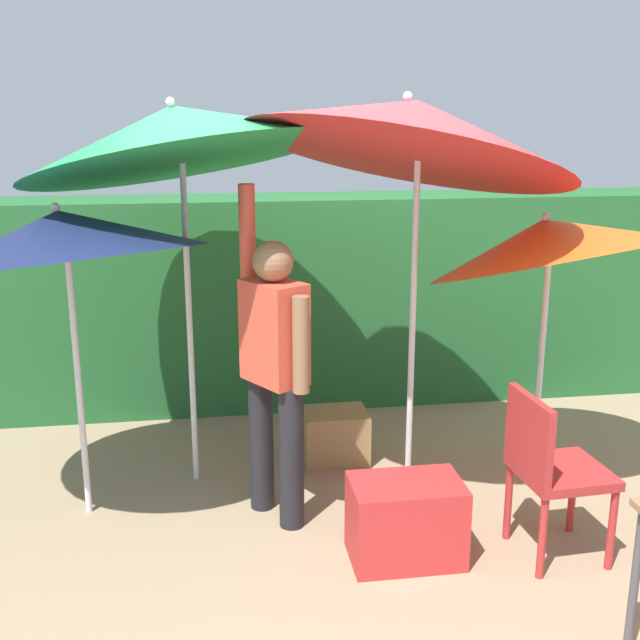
{
  "coord_description": "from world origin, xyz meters",
  "views": [
    {
      "loc": [
        -0.63,
        -3.89,
        2.22
      ],
      "look_at": [
        0.0,
        0.3,
        1.1
      ],
      "focal_mm": 42.95,
      "sensor_mm": 36.0,
      "label": 1
    }
  ],
  "objects_px": {
    "umbrella_rainbow": "(413,130)",
    "cooler_box": "(406,521)",
    "crate_cardboard": "(335,436)",
    "chair_plastic": "(550,465)",
    "person_vendor": "(275,361)",
    "umbrella_yellow": "(62,236)",
    "umbrella_orange": "(176,135)",
    "umbrella_navy": "(547,241)"
  },
  "relations": [
    {
      "from": "person_vendor",
      "to": "crate_cardboard",
      "type": "relative_size",
      "value": 4.43
    },
    {
      "from": "umbrella_rainbow",
      "to": "umbrella_navy",
      "type": "distance_m",
      "value": 1.03
    },
    {
      "from": "umbrella_rainbow",
      "to": "chair_plastic",
      "type": "distance_m",
      "value": 1.91
    },
    {
      "from": "umbrella_orange",
      "to": "cooler_box",
      "type": "xyz_separation_m",
      "value": [
        1.1,
        -1.06,
        -1.92
      ]
    },
    {
      "from": "chair_plastic",
      "to": "crate_cardboard",
      "type": "xyz_separation_m",
      "value": [
        -0.89,
        1.29,
        -0.34
      ]
    },
    {
      "from": "chair_plastic",
      "to": "cooler_box",
      "type": "height_order",
      "value": "chair_plastic"
    },
    {
      "from": "umbrella_orange",
      "to": "crate_cardboard",
      "type": "relative_size",
      "value": 6.07
    },
    {
      "from": "umbrella_rainbow",
      "to": "umbrella_yellow",
      "type": "bearing_deg",
      "value": 178.98
    },
    {
      "from": "umbrella_orange",
      "to": "cooler_box",
      "type": "distance_m",
      "value": 2.45
    },
    {
      "from": "umbrella_rainbow",
      "to": "umbrella_orange",
      "type": "distance_m",
      "value": 1.32
    },
    {
      "from": "umbrella_rainbow",
      "to": "cooler_box",
      "type": "bearing_deg",
      "value": -103.37
    },
    {
      "from": "umbrella_yellow",
      "to": "person_vendor",
      "type": "height_order",
      "value": "umbrella_yellow"
    },
    {
      "from": "umbrella_navy",
      "to": "crate_cardboard",
      "type": "distance_m",
      "value": 1.85
    },
    {
      "from": "chair_plastic",
      "to": "cooler_box",
      "type": "xyz_separation_m",
      "value": [
        -0.73,
        0.08,
        -0.3
      ]
    },
    {
      "from": "umbrella_navy",
      "to": "chair_plastic",
      "type": "distance_m",
      "value": 1.32
    },
    {
      "from": "crate_cardboard",
      "to": "umbrella_rainbow",
      "type": "bearing_deg",
      "value": -57.13
    },
    {
      "from": "umbrella_orange",
      "to": "umbrella_navy",
      "type": "distance_m",
      "value": 2.21
    },
    {
      "from": "umbrella_rainbow",
      "to": "chair_plastic",
      "type": "height_order",
      "value": "umbrella_rainbow"
    },
    {
      "from": "umbrella_rainbow",
      "to": "umbrella_navy",
      "type": "bearing_deg",
      "value": 0.64
    },
    {
      "from": "umbrella_orange",
      "to": "person_vendor",
      "type": "bearing_deg",
      "value": -46.87
    },
    {
      "from": "person_vendor",
      "to": "umbrella_yellow",
      "type": "bearing_deg",
      "value": 169.88
    },
    {
      "from": "person_vendor",
      "to": "chair_plastic",
      "type": "height_order",
      "value": "person_vendor"
    },
    {
      "from": "umbrella_navy",
      "to": "cooler_box",
      "type": "relative_size",
      "value": 3.37
    },
    {
      "from": "umbrella_navy",
      "to": "umbrella_yellow",
      "type": "bearing_deg",
      "value": 179.48
    },
    {
      "from": "crate_cardboard",
      "to": "chair_plastic",
      "type": "bearing_deg",
      "value": -55.41
    },
    {
      "from": "umbrella_orange",
      "to": "crate_cardboard",
      "type": "bearing_deg",
      "value": 9.19
    },
    {
      "from": "umbrella_yellow",
      "to": "person_vendor",
      "type": "bearing_deg",
      "value": -10.12
    },
    {
      "from": "umbrella_navy",
      "to": "crate_cardboard",
      "type": "xyz_separation_m",
      "value": [
        -1.16,
        0.5,
        -1.36
      ]
    },
    {
      "from": "person_vendor",
      "to": "cooler_box",
      "type": "relative_size",
      "value": 3.28
    },
    {
      "from": "umbrella_rainbow",
      "to": "umbrella_yellow",
      "type": "relative_size",
      "value": 1.37
    },
    {
      "from": "umbrella_navy",
      "to": "person_vendor",
      "type": "bearing_deg",
      "value": -173.91
    },
    {
      "from": "umbrella_rainbow",
      "to": "chair_plastic",
      "type": "relative_size",
      "value": 2.98
    },
    {
      "from": "person_vendor",
      "to": "crate_cardboard",
      "type": "height_order",
      "value": "person_vendor"
    },
    {
      "from": "chair_plastic",
      "to": "crate_cardboard",
      "type": "distance_m",
      "value": 1.6
    },
    {
      "from": "cooler_box",
      "to": "crate_cardboard",
      "type": "bearing_deg",
      "value": 97.63
    },
    {
      "from": "umbrella_orange",
      "to": "person_vendor",
      "type": "distance_m",
      "value": 1.39
    },
    {
      "from": "person_vendor",
      "to": "chair_plastic",
      "type": "bearing_deg",
      "value": -24.66
    },
    {
      "from": "umbrella_orange",
      "to": "umbrella_navy",
      "type": "height_order",
      "value": "umbrella_orange"
    },
    {
      "from": "umbrella_yellow",
      "to": "chair_plastic",
      "type": "bearing_deg",
      "value": -18.41
    },
    {
      "from": "umbrella_orange",
      "to": "umbrella_navy",
      "type": "relative_size",
      "value": 1.33
    },
    {
      "from": "umbrella_yellow",
      "to": "cooler_box",
      "type": "bearing_deg",
      "value": -23.26
    },
    {
      "from": "umbrella_rainbow",
      "to": "person_vendor",
      "type": "distance_m",
      "value": 1.46
    }
  ]
}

